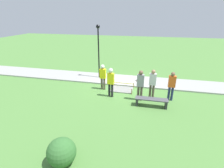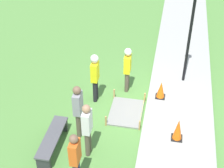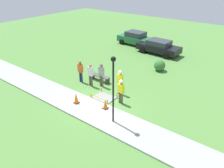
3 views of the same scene
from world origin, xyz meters
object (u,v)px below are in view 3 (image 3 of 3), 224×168
object	(u,v)px
worker_supervisor	(120,80)
parked_car_green	(135,38)
traffic_cone_near_patch	(76,98)
traffic_cone_far_patch	(105,104)
parked_car_black	(159,47)
lamppost_near	(113,81)
bystander_in_white_shirt	(101,74)
worker_assistant	(121,90)
bystander_in_gray_shirt	(91,74)
park_bench	(100,77)
bystander_in_orange_shirt	(80,70)

from	to	relation	value
worker_supervisor	parked_car_green	size ratio (longest dim) A/B	0.43
traffic_cone_near_patch	traffic_cone_far_patch	xyz separation A→B (m)	(1.94, 0.66, -0.05)
traffic_cone_near_patch	parked_car_black	size ratio (longest dim) A/B	0.16
traffic_cone_near_patch	parked_car_black	xyz separation A→B (m)	(-0.29, 12.42, 0.28)
worker_supervisor	parked_car_black	xyz separation A→B (m)	(-1.77, 9.54, -0.36)
lamppost_near	parked_car_black	xyz separation A→B (m)	(-3.42, 12.53, -1.96)
bystander_in_white_shirt	traffic_cone_near_patch	bearing A→B (deg)	-84.15
traffic_cone_near_patch	worker_supervisor	distance (m)	3.30
worker_assistant	bystander_in_gray_shirt	xyz separation A→B (m)	(-3.24, 0.62, 0.00)
traffic_cone_near_patch	park_bench	xyz separation A→B (m)	(-1.01, 3.60, -0.12)
worker_supervisor	lamppost_near	bearing A→B (deg)	-61.08
bystander_in_gray_shirt	parked_car_black	world-z (taller)	bystander_in_gray_shirt
traffic_cone_far_patch	park_bench	xyz separation A→B (m)	(-2.94, 2.94, -0.07)
worker_supervisor	lamppost_near	world-z (taller)	lamppost_near
traffic_cone_far_patch	bystander_in_gray_shirt	xyz separation A→B (m)	(-2.92, 1.86, 0.62)
traffic_cone_near_patch	bystander_in_gray_shirt	xyz separation A→B (m)	(-0.99, 2.52, 0.57)
park_bench	lamppost_near	xyz separation A→B (m)	(4.14, -3.71, 2.37)
worker_supervisor	parked_car_black	distance (m)	9.71
bystander_in_orange_shirt	bystander_in_gray_shirt	world-z (taller)	bystander_in_gray_shirt
lamppost_near	parked_car_green	xyz separation A→B (m)	(-7.05, 13.72, -1.91)
traffic_cone_far_patch	bystander_in_gray_shirt	world-z (taller)	bystander_in_gray_shirt
bystander_in_gray_shirt	lamppost_near	size ratio (longest dim) A/B	0.45
parked_car_green	park_bench	bearing A→B (deg)	-70.50
worker_assistant	traffic_cone_far_patch	bearing A→B (deg)	-104.45
worker_assistant	parked_car_green	world-z (taller)	worker_assistant
parked_car_green	bystander_in_orange_shirt	bearing A→B (deg)	-77.28
bystander_in_white_shirt	lamppost_near	size ratio (longest dim) A/B	0.46
park_bench	worker_supervisor	bearing A→B (deg)	-16.10
bystander_in_gray_shirt	bystander_in_white_shirt	xyz separation A→B (m)	(0.68, 0.45, 0.03)
park_bench	parked_car_black	distance (m)	8.86
park_bench	bystander_in_orange_shirt	bearing A→B (deg)	-135.81
traffic_cone_far_patch	parked_car_black	distance (m)	11.98
worker_assistant	bystander_in_gray_shirt	distance (m)	3.30
worker_assistant	bystander_in_white_shirt	xyz separation A→B (m)	(-2.56, 1.07, 0.03)
traffic_cone_far_patch	lamppost_near	xyz separation A→B (m)	(1.20, -0.77, 2.29)
lamppost_near	parked_car_green	distance (m)	15.54
traffic_cone_near_patch	parked_car_black	bearing A→B (deg)	91.32
worker_assistant	bystander_in_white_shirt	size ratio (longest dim) A/B	0.94
worker_supervisor	traffic_cone_far_patch	bearing A→B (deg)	-78.43
bystander_in_orange_shirt	traffic_cone_near_patch	bearing A→B (deg)	-50.85
traffic_cone_far_patch	bystander_in_white_shirt	world-z (taller)	bystander_in_white_shirt
traffic_cone_near_patch	lamppost_near	size ratio (longest dim) A/B	0.19
park_bench	worker_assistant	distance (m)	3.74
traffic_cone_far_patch	parked_car_black	size ratio (longest dim) A/B	0.14
bystander_in_orange_shirt	lamppost_near	distance (m)	6.10
traffic_cone_far_patch	worker_supervisor	xyz separation A→B (m)	(-0.46, 2.23, 0.69)
worker_assistant	parked_car_black	bearing A→B (deg)	103.58
park_bench	bystander_in_white_shirt	xyz separation A→B (m)	(0.70, -0.63, 0.72)
worker_supervisor	bystander_in_gray_shirt	bearing A→B (deg)	-171.66
bystander_in_gray_shirt	parked_car_black	xyz separation A→B (m)	(0.70, 9.90, -0.29)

